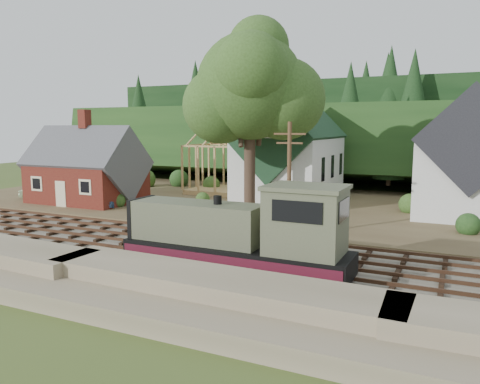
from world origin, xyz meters
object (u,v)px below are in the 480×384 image
at_px(car_blue, 110,199).
at_px(patio_set, 101,185).
at_px(car_green, 39,193).
at_px(locomotive, 243,236).

bearing_deg(car_blue, patio_set, -119.96).
distance_m(car_blue, car_green, 9.73).
height_order(locomotive, car_blue, locomotive).
xyz_separation_m(car_blue, patio_set, (-0.11, -0.95, 1.45)).
distance_m(locomotive, car_green, 32.08).
xyz_separation_m(car_blue, car_green, (-9.72, 0.51, -0.02)).
xyz_separation_m(locomotive, car_blue, (-19.50, 12.67, -1.18)).
height_order(car_green, patio_set, patio_set).
bearing_deg(patio_set, car_blue, 83.53).
relative_size(car_green, patio_set, 1.52).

